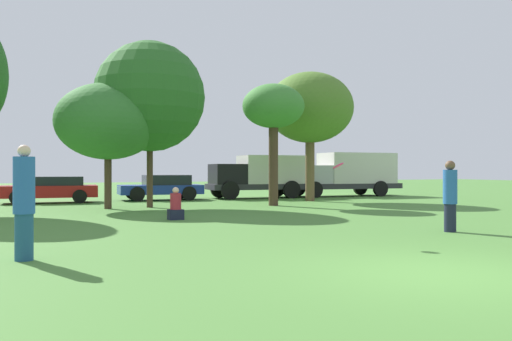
{
  "coord_description": "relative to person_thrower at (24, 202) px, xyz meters",
  "views": [
    {
      "loc": [
        -5.59,
        -6.01,
        1.52
      ],
      "look_at": [
        -0.77,
        4.94,
        1.51
      ],
      "focal_mm": 37.23,
      "sensor_mm": 36.0,
      "label": 1
    }
  ],
  "objects": [
    {
      "name": "bystander_sitting",
      "position": [
        4.26,
        6.1,
        -0.58
      ],
      "size": [
        0.45,
        0.37,
        1.0
      ],
      "color": "#191E33",
      "rests_on": "ground"
    },
    {
      "name": "ground_plane",
      "position": [
        5.57,
        -3.72,
        -0.98
      ],
      "size": [
        120.0,
        120.0,
        0.0
      ],
      "primitive_type": "plane",
      "color": "#477A33"
    },
    {
      "name": "frisbee",
      "position": [
        6.1,
        -0.17,
        0.63
      ],
      "size": [
        0.26,
        0.23,
        0.17
      ],
      "color": "#F21E72"
    },
    {
      "name": "delivery_truck_silver",
      "position": [
        17.22,
        16.42,
        0.37
      ],
      "size": [
        6.83,
        2.7,
        2.51
      ],
      "rotation": [
        0.0,
        0.0,
        3.08
      ],
      "color": "#2D2D33",
      "rests_on": "ground"
    },
    {
      "name": "tree_3",
      "position": [
        9.78,
        10.67,
        3.16
      ],
      "size": [
        2.66,
        2.66,
        5.19
      ],
      "color": "#473323",
      "rests_on": "ground"
    },
    {
      "name": "parked_car_red",
      "position": [
        1.18,
        16.46,
        -0.34
      ],
      "size": [
        4.3,
        2.14,
        1.21
      ],
      "rotation": [
        0.0,
        0.0,
        3.08
      ],
      "color": "red",
      "rests_on": "ground"
    },
    {
      "name": "tree_4",
      "position": [
        12.87,
        12.98,
        3.57
      ],
      "size": [
        4.26,
        4.26,
        6.31
      ],
      "color": "brown",
      "rests_on": "ground"
    },
    {
      "name": "tree_2",
      "position": [
        4.7,
        11.69,
        3.51
      ],
      "size": [
        4.47,
        4.47,
        6.74
      ],
      "color": "#473323",
      "rests_on": "ground"
    },
    {
      "name": "delivery_truck_black",
      "position": [
        11.79,
        16.51,
        0.29
      ],
      "size": [
        5.61,
        2.48,
        2.3
      ],
      "rotation": [
        0.0,
        0.0,
        3.08
      ],
      "color": "#2D2D33",
      "rests_on": "ground"
    },
    {
      "name": "person_thrower",
      "position": [
        0.0,
        0.0,
        0.0
      ],
      "size": [
        0.35,
        0.35,
        1.95
      ],
      "rotation": [
        0.0,
        0.0,
        0.03
      ],
      "color": "navy",
      "rests_on": "ground"
    },
    {
      "name": "parked_car_blue",
      "position": [
        6.45,
        16.72,
        -0.31
      ],
      "size": [
        4.2,
        2.22,
        1.26
      ],
      "rotation": [
        0.0,
        0.0,
        3.08
      ],
      "color": "#1E389E",
      "rests_on": "ground"
    },
    {
      "name": "person_catcher",
      "position": [
        9.6,
        0.27,
        -0.09
      ],
      "size": [
        0.34,
        0.34,
        1.75
      ],
      "rotation": [
        0.0,
        0.0,
        -3.11
      ],
      "color": "#191E33",
      "rests_on": "ground"
    },
    {
      "name": "tree_1",
      "position": [
        3.03,
        11.57,
        2.43
      ],
      "size": [
        4.07,
        4.07,
        4.92
      ],
      "color": "#473323",
      "rests_on": "ground"
    }
  ]
}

